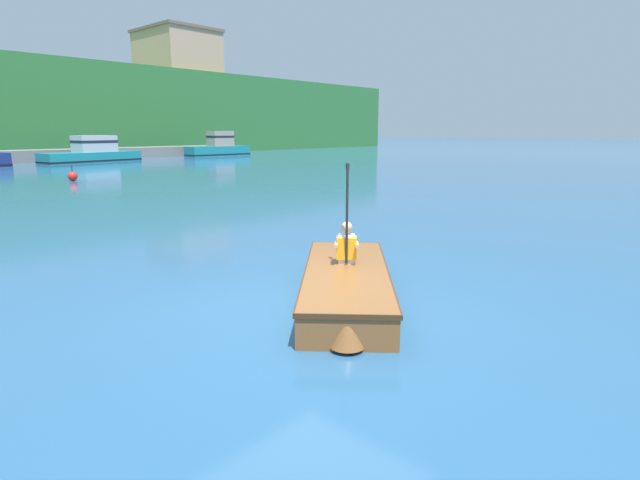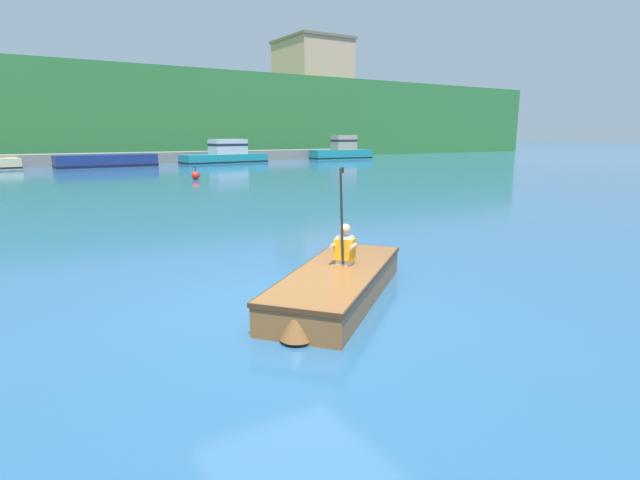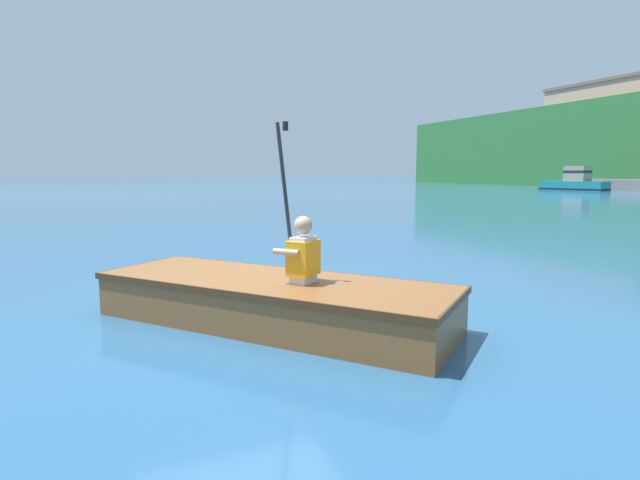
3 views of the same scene
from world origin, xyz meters
The scene contains 10 objects.
ground_plane centered at (0.00, 0.00, 0.00)m, with size 300.00×300.00×0.00m, color #28567F.
shoreline_ridge centered at (0.00, 52.09, 4.27)m, with size 120.00×20.00×8.55m.
waterfront_office_block_center centered at (28.25, 46.82, 6.60)m, with size 6.99×8.33×13.18m.
marina_dock centered at (0.00, 37.99, 0.45)m, with size 55.31×2.40×0.90m.
moored_boat_dock_west_end centered at (2.95, 34.12, 0.43)m, with size 7.03×2.65×0.92m.
moored_boat_dock_west_inner centered at (12.34, 34.38, 0.71)m, with size 7.42×2.91×1.99m.
moored_boat_dock_east_inner centered at (24.54, 35.00, 0.80)m, with size 6.25×2.26×2.31m.
rowboat_foreground centered at (0.71, 0.02, 0.25)m, with size 3.45×3.13×0.44m.
person_paddler centered at (1.00, 0.26, 0.73)m, with size 0.46×0.46×1.47m.
channel_buoy centered at (5.27, 20.56, 0.22)m, with size 0.44×0.44×0.72m.
Camera 2 is at (-3.16, -5.77, 2.36)m, focal length 28.00 mm.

